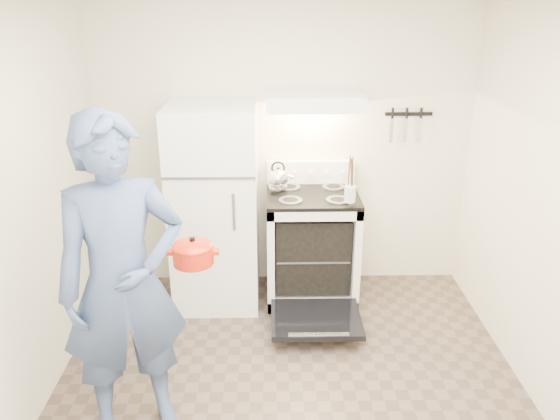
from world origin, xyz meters
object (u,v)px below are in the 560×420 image
object	(u,v)px
dutch_oven	(193,255)
refrigerator	(215,207)
tea_kettle	(278,177)
stove_body	(311,247)
person	(123,284)

from	to	relation	value
dutch_oven	refrigerator	bearing A→B (deg)	89.30
refrigerator	tea_kettle	xyz separation A→B (m)	(0.52, 0.10, 0.23)
tea_kettle	dutch_oven	bearing A→B (deg)	-112.34
stove_body	person	size ratio (longest dim) A/B	0.47
stove_body	dutch_oven	distance (m)	1.58
refrigerator	stove_body	distance (m)	0.90
refrigerator	person	xyz separation A→B (m)	(-0.37, -1.51, 0.13)
refrigerator	dutch_oven	distance (m)	1.22
tea_kettle	dutch_oven	distance (m)	1.42
stove_body	tea_kettle	distance (m)	0.69
tea_kettle	dutch_oven	size ratio (longest dim) A/B	0.80
refrigerator	dutch_oven	bearing A→B (deg)	-90.70
person	dutch_oven	distance (m)	0.47
tea_kettle	person	world-z (taller)	person
stove_body	refrigerator	bearing A→B (deg)	-178.23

